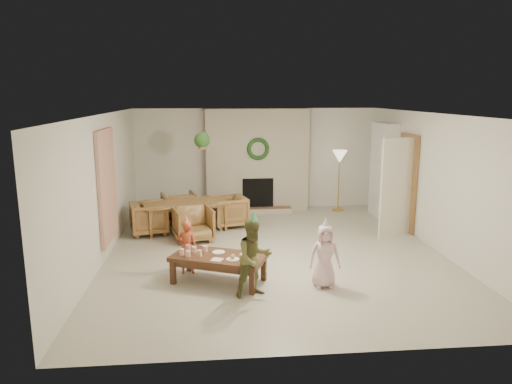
{
  "coord_description": "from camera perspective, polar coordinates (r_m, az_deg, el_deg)",
  "views": [
    {
      "loc": [
        -1.11,
        -8.2,
        2.84
      ],
      "look_at": [
        -0.3,
        0.4,
        1.05
      ],
      "focal_mm": 33.25,
      "sensor_mm": 36.0,
      "label": 1
    }
  ],
  "objects": [
    {
      "name": "cup_a",
      "position": [
        7.37,
        -8.92,
        -7.14
      ],
      "size": [
        0.1,
        0.1,
        0.1
      ],
      "primitive_type": "cylinder",
      "rotation": [
        0.0,
        0.0,
        -0.41
      ],
      "color": "white",
      "rests_on": "coffee_table_top"
    },
    {
      "name": "party_hat_pink",
      "position": [
        7.03,
        8.39,
        -3.66
      ],
      "size": [
        0.15,
        0.15,
        0.17
      ],
      "primitive_type": "cone",
      "rotation": [
        0.0,
        0.0,
        -0.22
      ],
      "color": "#B8B8BF",
      "rests_on": "child_pink"
    },
    {
      "name": "wall_back",
      "position": [
        11.86,
        0.04,
        4.0
      ],
      "size": [
        7.0,
        0.0,
        7.0
      ],
      "primitive_type": "plane",
      "rotation": [
        1.57,
        0.0,
        0.0
      ],
      "color": "silver",
      "rests_on": "floor"
    },
    {
      "name": "child_pink",
      "position": [
        7.18,
        8.26,
        -7.63
      ],
      "size": [
        0.48,
        0.32,
        0.96
      ],
      "primitive_type": "imported",
      "rotation": [
        0.0,
        0.0,
        -0.05
      ],
      "color": "beige",
      "rests_on": "floor"
    },
    {
      "name": "door_leaf",
      "position": [
        9.92,
        16.56,
        0.52
      ],
      "size": [
        0.77,
        0.32,
        2.0
      ],
      "primitive_type": "cube",
      "rotation": [
        0.0,
        0.0,
        -1.22
      ],
      "color": "beige",
      "rests_on": "floor"
    },
    {
      "name": "coffee_leg_br",
      "position": [
        7.44,
        0.95,
        -9.22
      ],
      "size": [
        0.1,
        0.1,
        0.37
      ],
      "primitive_type": "cube",
      "rotation": [
        0.0,
        0.0,
        -0.41
      ],
      "color": "#4B2C19",
      "rests_on": "floor"
    },
    {
      "name": "bookshelf_shelf_b",
      "position": [
        11.39,
        14.91,
        1.25
      ],
      "size": [
        0.3,
        0.92,
        0.03
      ],
      "primitive_type": "cube",
      "color": "white",
      "rests_on": "bookshelf_carcass"
    },
    {
      "name": "dining_chair_near",
      "position": [
        9.41,
        -7.54,
        -3.84
      ],
      "size": [
        0.88,
        0.89,
        0.67
      ],
      "primitive_type": "imported",
      "rotation": [
        0.0,
        0.0,
        0.25
      ],
      "color": "olive",
      "rests_on": "floor"
    },
    {
      "name": "wall_right",
      "position": [
        9.31,
        20.91,
        1.09
      ],
      "size": [
        0.0,
        7.0,
        7.0
      ],
      "primitive_type": "plane",
      "rotation": [
        1.57,
        0.0,
        -1.57
      ],
      "color": "silver",
      "rests_on": "floor"
    },
    {
      "name": "coffee_table_top",
      "position": [
        7.32,
        -4.52,
        -7.83
      ],
      "size": [
        1.56,
        1.2,
        0.06
      ],
      "primitive_type": "cube",
      "rotation": [
        0.0,
        0.0,
        -0.41
      ],
      "color": "#4B2C19",
      "rests_on": "floor"
    },
    {
      "name": "napkin_left",
      "position": [
        7.12,
        -4.72,
        -8.1
      ],
      "size": [
        0.21,
        0.21,
        0.01
      ],
      "primitive_type": "cube",
      "rotation": [
        0.0,
        0.0,
        -0.41
      ],
      "color": "#F0B1C0",
      "rests_on": "coffee_table_top"
    },
    {
      "name": "cup_b",
      "position": [
        7.55,
        -8.18,
        -6.65
      ],
      "size": [
        0.1,
        0.1,
        0.1
      ],
      "primitive_type": "cylinder",
      "rotation": [
        0.0,
        0.0,
        -0.41
      ],
      "color": "white",
      "rests_on": "coffee_table_top"
    },
    {
      "name": "wall_front",
      "position": [
        5.09,
        7.54,
        -6.63
      ],
      "size": [
        7.0,
        0.0,
        7.0
      ],
      "primitive_type": "plane",
      "rotation": [
        -1.57,
        0.0,
        0.0
      ],
      "color": "silver",
      "rests_on": "floor"
    },
    {
      "name": "hanging_plant_pot",
      "position": [
        9.76,
        -6.49,
        5.51
      ],
      "size": [
        0.16,
        0.16,
        0.12
      ],
      "primitive_type": "cylinder",
      "color": "#AB4A37",
      "rests_on": "hanging_plant_cord"
    },
    {
      "name": "books_row_mid",
      "position": [
        11.41,
        14.76,
        1.98
      ],
      "size": [
        0.2,
        0.44,
        0.24
      ],
      "primitive_type": "cube",
      "color": "navy",
      "rests_on": "bookshelf_shelf_b"
    },
    {
      "name": "party_hat_plaid",
      "position": [
        6.59,
        -0.24,
        -2.98
      ],
      "size": [
        0.14,
        0.14,
        0.18
      ],
      "primitive_type": "cone",
      "rotation": [
        0.0,
        0.0,
        0.02
      ],
      "color": "#4CB25F",
      "rests_on": "child_plaid"
    },
    {
      "name": "floor_lamp_base",
      "position": [
        11.96,
        9.82,
        -2.13
      ],
      "size": [
        0.28,
        0.28,
        0.03
      ],
      "primitive_type": "cylinder",
      "color": "gold",
      "rests_on": "floor"
    },
    {
      "name": "curtain_panel",
      "position": [
        8.75,
        -17.49,
        0.69
      ],
      "size": [
        0.06,
        1.2,
        2.0
      ],
      "primitive_type": "cube",
      "color": "beige",
      "rests_on": "wall_left"
    },
    {
      "name": "wall_left",
      "position": [
        8.57,
        -18.02,
        0.43
      ],
      "size": [
        0.0,
        7.0,
        7.0
      ],
      "primitive_type": "plane",
      "rotation": [
        1.57,
        0.0,
        1.57
      ],
      "color": "silver",
      "rests_on": "floor"
    },
    {
      "name": "coffee_table_apron",
      "position": [
        7.34,
        -4.51,
        -8.39
      ],
      "size": [
        1.42,
        1.06,
        0.09
      ],
      "primitive_type": "cube",
      "rotation": [
        0.0,
        0.0,
        -0.41
      ],
      "color": "#4B2C19",
      "rests_on": "floor"
    },
    {
      "name": "child_plaid",
      "position": [
        6.77,
        -0.24,
        -7.95
      ],
      "size": [
        0.67,
        0.6,
        1.13
      ],
      "primitive_type": "imported",
      "rotation": [
        0.0,
        0.0,
        0.37
      ],
      "color": "brown",
      "rests_on": "floor"
    },
    {
      "name": "bookshelf_shelf_c",
      "position": [
        11.33,
        15.01,
        3.24
      ],
      "size": [
        0.3,
        0.92,
        0.03
      ],
      "primitive_type": "cube",
      "color": "white",
      "rests_on": "bookshelf_carcass"
    },
    {
      "name": "cup_e",
      "position": [
        7.28,
        -6.82,
        -7.32
      ],
      "size": [
        0.1,
        0.1,
        0.1
      ],
      "primitive_type": "cylinder",
      "rotation": [
        0.0,
        0.0,
        -0.41
      ],
      "color": "white",
      "rests_on": "coffee_table_top"
    },
    {
      "name": "door_frame",
      "position": [
        10.41,
        17.74,
        1.07
      ],
      "size": [
        0.05,
        0.86,
        2.04
      ],
      "primitive_type": "cube",
      "color": "olive",
      "rests_on": "floor"
    },
    {
      "name": "bookshelf_shelf_d",
      "position": [
        11.28,
        15.12,
        5.25
      ],
      "size": [
        0.3,
        0.92,
        0.03
      ],
      "primitive_type": "cube",
      "color": "white",
      "rests_on": "bookshelf_carcass"
    },
    {
      "name": "floor_lamp_post",
      "position": [
        11.82,
        9.94,
        1.1
      ],
      "size": [
        0.03,
        0.03,
        1.35
      ],
      "primitive_type": "cylinder",
      "color": "gold",
      "rests_on": "floor"
    },
    {
      "name": "dining_chair_left",
      "position": [
        10.01,
        -12.72,
        -3.08
      ],
      "size": [
        0.89,
        0.88,
        0.67
      ],
      "primitive_type": "imported",
      "rotation": [
        0.0,
        0.0,
        1.82
      ],
      "color": "olive",
      "rests_on": "floor"
    },
    {
      "name": "cup_f",
      "position": [
        7.46,
        -6.12,
        -6.81
      ],
      "size": [
        0.1,
        0.1,
        0.1
      ],
      "primitive_type": "cylinder",
      "rotation": [
        0.0,
        0.0,
        -0.41
      ],
      "color": "white",
      "rests_on": "coffee_table_top"
    },
    {
      "name": "fireplace_hearth",
      "position": [
        11.55,
        0.3,
        -2.22
      ],
      "size": [
        1.6,
        0.3,
        0.12
      ],
      "primitive_type": "cube",
      "color": "#5B2F19",
      "rests_on": "floor"
    },
    {
      "name": "fireplace_firebox",
      "position": [
        11.63,
        0.22,
        -0.16
      ],
      "size": [
        0.75,
        0.12,
        0.75
      ],
      "primitive_type": "cube",
      "color": "black",
      "rests_on": "floor"
    },
    {
      "name": "dining_chair_right",
      "position": [
        10.34,
        -3.32,
        -2.33
      ],
      "size": [
        0.89,
        0.88,
        0.67
      ],
      "primitive_type": "imported",
      "rotation": [
        0.0,
        0.0,
        -1.32
      ],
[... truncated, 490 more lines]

